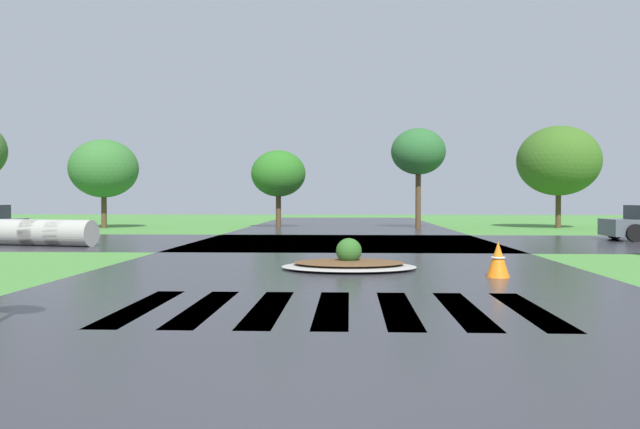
# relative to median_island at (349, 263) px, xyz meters

# --- Properties ---
(asphalt_roadway) EXTENTS (10.51, 80.00, 0.01)m
(asphalt_roadway) POSITION_rel_median_island_xyz_m (-0.22, -0.38, -0.13)
(asphalt_roadway) COLOR #2B2B30
(asphalt_roadway) RESTS_ON ground
(asphalt_cross_road) EXTENTS (90.00, 9.46, 0.01)m
(asphalt_cross_road) POSITION_rel_median_island_xyz_m (-0.22, 9.03, -0.13)
(asphalt_cross_road) COLOR #2B2B30
(asphalt_cross_road) RESTS_ON ground
(crosswalk_stripes) EXTENTS (5.85, 3.24, 0.01)m
(crosswalk_stripes) POSITION_rel_median_island_xyz_m (-0.22, -5.21, -0.13)
(crosswalk_stripes) COLOR white
(crosswalk_stripes) RESTS_ON ground
(median_island) EXTENTS (2.93, 2.19, 0.68)m
(median_island) POSITION_rel_median_island_xyz_m (0.00, 0.00, 0.00)
(median_island) COLOR #9E9B93
(median_island) RESTS_ON ground
(drainage_pipe_stack) EXTENTS (3.56, 1.60, 0.86)m
(drainage_pipe_stack) POSITION_rel_median_island_xyz_m (-9.87, 6.79, 0.30)
(drainage_pipe_stack) COLOR #9E9B93
(drainage_pipe_stack) RESTS_ON ground
(traffic_cone) EXTENTS (0.45, 0.45, 0.71)m
(traffic_cone) POSITION_rel_median_island_xyz_m (2.90, -1.36, 0.21)
(traffic_cone) COLOR orange
(traffic_cone) RESTS_ON ground
(background_treeline) EXTENTS (35.78, 5.01, 5.86)m
(background_treeline) POSITION_rel_median_island_xyz_m (-4.59, 20.65, 3.45)
(background_treeline) COLOR #4C3823
(background_treeline) RESTS_ON ground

